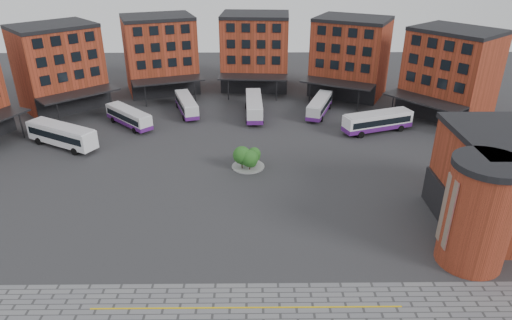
{
  "coord_description": "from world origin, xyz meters",
  "views": [
    {
      "loc": [
        2.51,
        -42.69,
        27.75
      ],
      "look_at": [
        3.0,
        5.88,
        4.0
      ],
      "focal_mm": 32.0,
      "sensor_mm": 36.0,
      "label": 1
    }
  ],
  "objects_px": {
    "bus_a": "(62,134)",
    "bus_e": "(320,106)",
    "tree_island": "(248,157)",
    "bus_c": "(187,105)",
    "bus_f": "(378,121)",
    "bus_d": "(254,106)",
    "blue_car": "(468,260)",
    "bus_b": "(129,117)"
  },
  "relations": [
    {
      "from": "bus_c",
      "to": "bus_b",
      "type": "bearing_deg",
      "value": -163.38
    },
    {
      "from": "bus_a",
      "to": "bus_e",
      "type": "distance_m",
      "value": 41.68
    },
    {
      "from": "bus_b",
      "to": "bus_d",
      "type": "height_order",
      "value": "bus_d"
    },
    {
      "from": "tree_island",
      "to": "bus_e",
      "type": "xyz_separation_m",
      "value": [
        12.34,
        20.67,
        -0.06
      ]
    },
    {
      "from": "bus_a",
      "to": "bus_b",
      "type": "bearing_deg",
      "value": -14.82
    },
    {
      "from": "bus_c",
      "to": "bus_f",
      "type": "relative_size",
      "value": 0.91
    },
    {
      "from": "bus_a",
      "to": "bus_f",
      "type": "distance_m",
      "value": 47.87
    },
    {
      "from": "bus_d",
      "to": "bus_f",
      "type": "height_order",
      "value": "bus_d"
    },
    {
      "from": "bus_a",
      "to": "bus_e",
      "type": "bearing_deg",
      "value": -42.27
    },
    {
      "from": "bus_e",
      "to": "blue_car",
      "type": "relative_size",
      "value": 2.57
    },
    {
      "from": "bus_e",
      "to": "tree_island",
      "type": "bearing_deg",
      "value": -100.69
    },
    {
      "from": "bus_b",
      "to": "bus_f",
      "type": "height_order",
      "value": "bus_f"
    },
    {
      "from": "bus_d",
      "to": "bus_e",
      "type": "xyz_separation_m",
      "value": [
        11.37,
        0.64,
        -0.18
      ]
    },
    {
      "from": "bus_a",
      "to": "bus_d",
      "type": "xyz_separation_m",
      "value": [
        28.17,
        12.54,
        -0.21
      ]
    },
    {
      "from": "bus_e",
      "to": "bus_f",
      "type": "distance_m",
      "value": 11.34
    },
    {
      "from": "bus_b",
      "to": "bus_e",
      "type": "xyz_separation_m",
      "value": [
        31.74,
        5.13,
        0.01
      ]
    },
    {
      "from": "bus_a",
      "to": "tree_island",
      "type": "bearing_deg",
      "value": -76.11
    },
    {
      "from": "tree_island",
      "to": "bus_c",
      "type": "relative_size",
      "value": 0.42
    },
    {
      "from": "bus_d",
      "to": "bus_f",
      "type": "relative_size",
      "value": 1.0
    },
    {
      "from": "tree_island",
      "to": "bus_f",
      "type": "height_order",
      "value": "bus_f"
    },
    {
      "from": "bus_b",
      "to": "blue_car",
      "type": "xyz_separation_m",
      "value": [
        40.1,
        -35.82,
        -0.9
      ]
    },
    {
      "from": "bus_e",
      "to": "blue_car",
      "type": "xyz_separation_m",
      "value": [
        8.36,
        -40.95,
        -0.91
      ]
    },
    {
      "from": "bus_c",
      "to": "bus_d",
      "type": "distance_m",
      "value": 11.82
    },
    {
      "from": "bus_c",
      "to": "blue_car",
      "type": "relative_size",
      "value": 2.56
    },
    {
      "from": "bus_e",
      "to": "bus_f",
      "type": "height_order",
      "value": "bus_f"
    },
    {
      "from": "tree_island",
      "to": "bus_e",
      "type": "height_order",
      "value": "tree_island"
    },
    {
      "from": "bus_e",
      "to": "bus_b",
      "type": "bearing_deg",
      "value": -150.67
    },
    {
      "from": "tree_island",
      "to": "bus_a",
      "type": "bearing_deg",
      "value": 164.59
    },
    {
      "from": "bus_b",
      "to": "tree_island",
      "type": "bearing_deg",
      "value": -83.4
    },
    {
      "from": "bus_a",
      "to": "bus_c",
      "type": "distance_m",
      "value": 21.54
    },
    {
      "from": "bus_c",
      "to": "bus_d",
      "type": "xyz_separation_m",
      "value": [
        11.74,
        -1.38,
        0.19
      ]
    },
    {
      "from": "bus_c",
      "to": "blue_car",
      "type": "height_order",
      "value": "bus_c"
    },
    {
      "from": "bus_a",
      "to": "bus_f",
      "type": "relative_size",
      "value": 1.0
    },
    {
      "from": "bus_c",
      "to": "bus_a",
      "type": "bearing_deg",
      "value": -157.35
    },
    {
      "from": "bus_e",
      "to": "bus_f",
      "type": "bearing_deg",
      "value": -24.64
    },
    {
      "from": "bus_f",
      "to": "blue_car",
      "type": "xyz_separation_m",
      "value": [
        0.32,
        -32.96,
        -1.06
      ]
    },
    {
      "from": "tree_island",
      "to": "bus_d",
      "type": "relative_size",
      "value": 0.38
    },
    {
      "from": "bus_a",
      "to": "bus_d",
      "type": "height_order",
      "value": "bus_a"
    },
    {
      "from": "bus_f",
      "to": "bus_d",
      "type": "bearing_deg",
      "value": -130.55
    },
    {
      "from": "bus_c",
      "to": "blue_car",
      "type": "xyz_separation_m",
      "value": [
        31.47,
        -41.7,
        -0.9
      ]
    },
    {
      "from": "bus_a",
      "to": "bus_e",
      "type": "relative_size",
      "value": 1.09
    },
    {
      "from": "bus_a",
      "to": "bus_b",
      "type": "relative_size",
      "value": 1.28
    }
  ]
}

